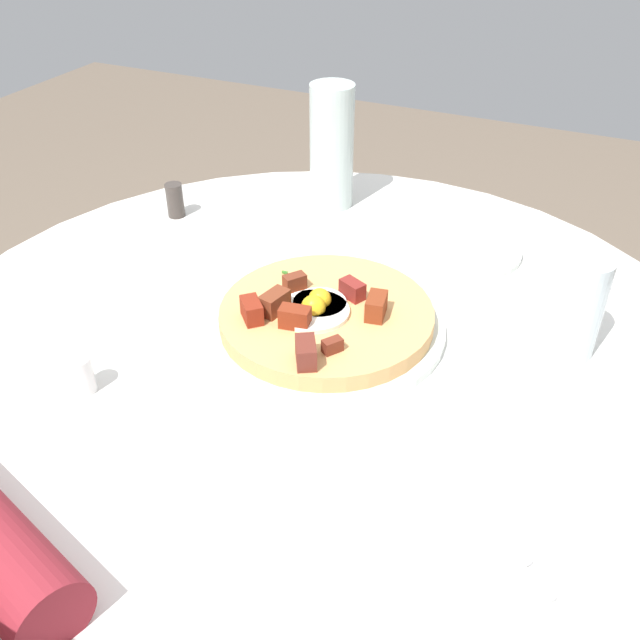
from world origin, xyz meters
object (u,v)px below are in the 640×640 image
Objects in this scene: breakfast_pizza at (324,315)px; water_glass at (574,306)px; salt_shaker at (81,374)px; bread_plate at (461,249)px; dining_table at (314,433)px; pepper_shaker at (175,200)px; knife at (435,587)px; fork at (456,625)px; pizza_plate at (326,327)px; water_bottle at (332,147)px.

breakfast_pizza is 2.09× the size of water_glass.
bread_plate is at bearing 58.17° from salt_shaker.
pepper_shaker is (-0.35, 0.21, 0.20)m from dining_table.
dining_table is at bearing 87.10° from knife.
salt_shaker is (-0.44, 0.08, 0.02)m from knife.
fork reaches higher than dining_table.
bread_plate is (0.11, 0.29, 0.18)m from dining_table.
salt_shaker is (-0.20, -0.22, 0.02)m from pizza_plate.
salt_shaker is (-0.20, -0.22, -0.00)m from breakfast_pizza.
pizza_plate is 0.29m from bread_plate.
salt_shaker is at bearing -133.18° from dining_table.
water_bottle is at bearing 34.70° from pepper_shaker.
salt_shaker is at bearing 123.29° from fork.
breakfast_pizza is 1.34× the size of water_bottle.
pepper_shaker is (-0.46, -0.08, 0.02)m from bread_plate.
pepper_shaker is at bearing -170.08° from bread_plate.
fork is (0.26, -0.33, 0.00)m from pizza_plate.
salt_shaker reaches higher than pizza_plate.
water_bottle is (-0.38, 0.64, 0.09)m from knife.
water_bottle is 0.57m from salt_shaker.
pizza_plate is at bearing 65.21° from breakfast_pizza.
knife is (-0.02, 0.03, 0.00)m from fork.
breakfast_pizza is at bearing 47.12° from salt_shaker.
pepper_shaker reaches higher than fork.
pizza_plate is at bearing 47.31° from salt_shaker.
dining_table is at bearing -160.56° from water_glass.
salt_shaker is 0.44m from pepper_shaker.
breakfast_pizza reaches higher than fork.
pizza_plate is 0.38m from water_bottle.
dining_table is 0.42m from knife.
pepper_shaker is (-0.64, 0.10, -0.04)m from water_glass.
breakfast_pizza is at bearing 52.51° from dining_table.
bread_plate is 0.62m from fork.
fork is 0.89× the size of water_bottle.
dining_table is 0.36m from bread_plate.
water_glass is 0.50m from water_bottle.
bread_plate is at bearing 61.25° from fork.
pizza_plate is (0.01, 0.02, 0.18)m from dining_table.
pizza_plate reaches higher than bread_plate.
salt_shaker is (-0.19, -0.21, 0.20)m from dining_table.
water_bottle is at bearing 77.01° from knife.
breakfast_pizza is at bearing 85.27° from fork.
salt_shaker is at bearing -147.55° from water_glass.
fork is 0.79m from water_bottle.
knife is at bearing -51.43° from breakfast_pizza.
water_glass reaches higher than pepper_shaker.
pizza_plate is 6.55× the size of salt_shaker.
dining_table is at bearing -127.49° from breakfast_pizza.
salt_shaker reaches higher than knife.
water_bottle is 0.27m from pepper_shaker.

